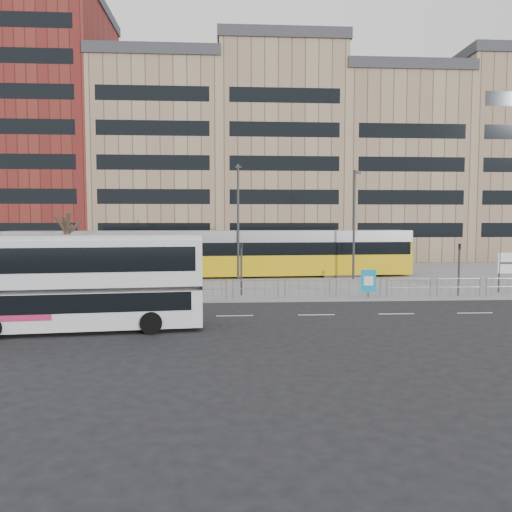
{
  "coord_description": "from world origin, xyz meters",
  "views": [
    {
      "loc": [
        -2.45,
        -27.9,
        4.58
      ],
      "look_at": [
        -0.34,
        6.0,
        2.2
      ],
      "focal_mm": 35.0,
      "sensor_mm": 36.0,
      "label": 1
    }
  ],
  "objects": [
    {
      "name": "lamp_post_east",
      "position": [
        7.23,
        9.04,
        4.65
      ],
      "size": [
        0.45,
        1.04,
        8.24
      ],
      "color": "#2D2D30",
      "rests_on": "plaza"
    },
    {
      "name": "road_markings",
      "position": [
        1.0,
        -4.0,
        0.01
      ],
      "size": [
        62.0,
        0.12,
        0.01
      ],
      "primitive_type": "cube",
      "color": "white",
      "rests_on": "ground"
    },
    {
      "name": "lamp_post_west",
      "position": [
        -1.45,
        10.08,
        4.89
      ],
      "size": [
        0.45,
        1.04,
        8.73
      ],
      "color": "#2D2D30",
      "rests_on": "plaza"
    },
    {
      "name": "tram",
      "position": [
        -3.15,
        11.5,
        2.0
      ],
      "size": [
        31.4,
        4.86,
        3.69
      ],
      "rotation": [
        0.0,
        0.0,
        0.06
      ],
      "color": "#CEA30B",
      "rests_on": "plaza"
    },
    {
      "name": "pedestrian",
      "position": [
        -6.23,
        7.21,
        0.95
      ],
      "size": [
        0.55,
        0.68,
        1.6
      ],
      "primitive_type": "imported",
      "rotation": [
        0.0,
        0.0,
        1.9
      ],
      "color": "black",
      "rests_on": "plaza"
    },
    {
      "name": "building_row",
      "position": [
        1.55,
        34.27,
        12.91
      ],
      "size": [
        70.4,
        18.4,
        31.2
      ],
      "color": "maroon",
      "rests_on": "ground"
    },
    {
      "name": "double_decker_bus",
      "position": [
        -8.48,
        -6.83,
        2.16
      ],
      "size": [
        10.2,
        3.34,
        4.0
      ],
      "rotation": [
        0.0,
        0.0,
        0.1
      ],
      "color": "silver",
      "rests_on": "ground"
    },
    {
      "name": "plaza",
      "position": [
        0.0,
        12.0,
        0.07
      ],
      "size": [
        64.0,
        24.0,
        0.15
      ],
      "primitive_type": "cube",
      "color": "slate",
      "rests_on": "ground"
    },
    {
      "name": "ad_panel",
      "position": [
        5.85,
        0.4,
        1.1
      ],
      "size": [
        0.86,
        0.21,
        1.62
      ],
      "rotation": [
        0.0,
        0.0,
        -0.16
      ],
      "color": "#2D2D30",
      "rests_on": "plaza"
    },
    {
      "name": "traffic_light_east",
      "position": [
        11.45,
        0.83,
        2.12
      ],
      "size": [
        0.23,
        0.25,
        3.1
      ],
      "rotation": [
        0.0,
        0.0,
        -0.39
      ],
      "color": "#2D2D30",
      "rests_on": "plaza"
    },
    {
      "name": "pedestrian_barrier",
      "position": [
        2.0,
        0.5,
        0.98
      ],
      "size": [
        32.07,
        0.07,
        1.1
      ],
      "color": "gray",
      "rests_on": "plaza"
    },
    {
      "name": "traffic_light_west",
      "position": [
        -1.49,
        1.74,
        2.12
      ],
      "size": [
        0.2,
        0.23,
        3.1
      ],
      "rotation": [
        0.0,
        0.0,
        -0.18
      ],
      "color": "#2D2D30",
      "rests_on": "plaza"
    },
    {
      "name": "kerb",
      "position": [
        0.0,
        0.05,
        0.07
      ],
      "size": [
        64.0,
        0.25,
        0.17
      ],
      "primitive_type": "cube",
      "color": "gray",
      "rests_on": "ground"
    },
    {
      "name": "ground",
      "position": [
        0.0,
        0.0,
        0.0
      ],
      "size": [
        120.0,
        120.0,
        0.0
      ],
      "primitive_type": "plane",
      "color": "black",
      "rests_on": "ground"
    },
    {
      "name": "bare_tree",
      "position": [
        -13.1,
        6.46,
        5.3
      ],
      "size": [
        4.78,
        4.78,
        7.32
      ],
      "color": "black",
      "rests_on": "plaza"
    }
  ]
}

